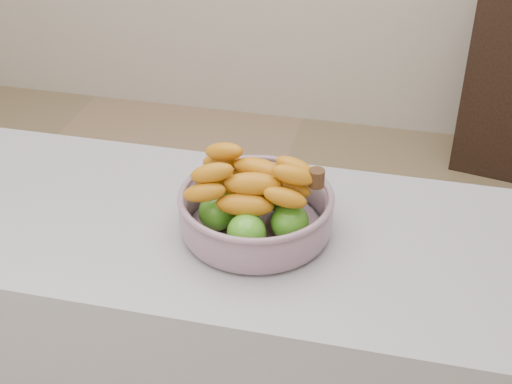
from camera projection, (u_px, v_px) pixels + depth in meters
The scene contains 2 objects.
counter at pixel (154, 357), 1.84m from camera, with size 2.00×0.60×0.90m, color #A4A5AC.
fruit_bowl at pixel (256, 208), 1.51m from camera, with size 0.33×0.33×0.17m.
Camera 1 is at (0.56, -1.48, 1.81)m, focal length 50.00 mm.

